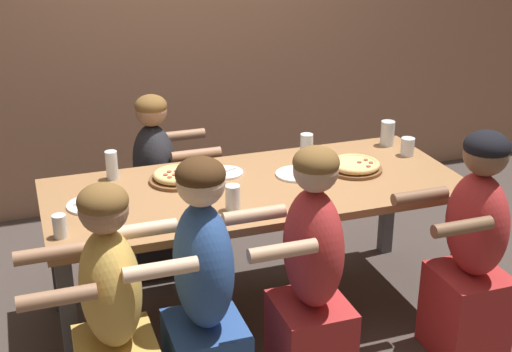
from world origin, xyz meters
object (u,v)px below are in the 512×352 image
drinking_glass_e (60,227)px  diner_near_right (472,256)px  pizza_board_second (355,166)px  diner_near_left (113,326)px  empty_plate_a (297,174)px  drinking_glass_g (407,147)px  empty_plate_c (226,173)px  drinking_glass_a (117,224)px  diner_near_midleft (204,303)px  diner_far_midleft (157,192)px  drinking_glass_d (306,148)px  pizza_board_main (177,177)px  drinking_glass_b (233,199)px  drinking_glass_f (112,165)px  empty_plate_b (91,205)px  drinking_glass_c (387,135)px  diner_near_center (311,285)px

drinking_glass_e → diner_near_right: diner_near_right is taller
pizza_board_second → diner_near_left: (-1.39, -0.68, -0.25)m
pizza_board_second → empty_plate_a: pizza_board_second is taller
empty_plate_a → drinking_glass_g: (0.69, 0.07, 0.04)m
drinking_glass_g → diner_near_left: (-1.77, -0.79, -0.28)m
empty_plate_c → drinking_glass_a: (-0.64, -0.53, 0.05)m
diner_near_midleft → diner_far_midleft: diner_near_midleft is taller
drinking_glass_d → drinking_glass_e: size_ratio=1.35×
pizza_board_main → diner_near_midleft: size_ratio=0.24×
drinking_glass_a → drinking_glass_e: 0.25m
diner_near_left → diner_near_right: bearing=-90.0°
empty_plate_a → drinking_glass_b: (-0.44, -0.30, 0.05)m
drinking_glass_g → diner_near_right: diner_near_right is taller
pizza_board_main → diner_near_left: 1.00m
drinking_glass_f → diner_near_left: size_ratio=0.13×
pizza_board_main → empty_plate_b: 0.48m
empty_plate_c → diner_far_midleft: bearing=121.2°
diner_near_right → empty_plate_b: bearing=67.7°
drinking_glass_f → drinking_glass_c: bearing=-0.3°
diner_near_right → drinking_glass_c: bearing=-4.0°
empty_plate_b → drinking_glass_d: size_ratio=1.62×
empty_plate_a → drinking_glass_a: bearing=-158.4°
pizza_board_second → drinking_glass_e: drinking_glass_e is taller
drinking_glass_g → drinking_glass_c: bearing=97.5°
drinking_glass_a → drinking_glass_c: size_ratio=0.93×
empty_plate_a → diner_near_midleft: size_ratio=0.19×
drinking_glass_a → diner_near_left: (-0.09, -0.33, -0.28)m
diner_near_midleft → empty_plate_c: bearing=-22.7°
drinking_glass_d → diner_near_left: 1.56m
pizza_board_second → drinking_glass_d: drinking_glass_d is taller
diner_far_midleft → diner_near_center: size_ratio=0.91×
drinking_glass_b → drinking_glass_f: (-0.47, 0.56, 0.02)m
empty_plate_b → pizza_board_second: bearing=-0.1°
pizza_board_main → diner_near_right: size_ratio=0.25×
drinking_glass_f → diner_near_midleft: size_ratio=0.13×
empty_plate_b → diner_near_right: size_ratio=0.20×
empty_plate_c → drinking_glass_c: (1.01, 0.12, 0.06)m
diner_near_left → diner_near_center: 0.86m
drinking_glass_f → diner_near_left: 1.04m
drinking_glass_e → diner_near_center: 1.11m
drinking_glass_a → diner_near_right: (1.59, -0.33, -0.27)m
drinking_glass_b → drinking_glass_e: drinking_glass_b is taller
pizza_board_main → drinking_glass_f: bearing=154.8°
drinking_glass_f → diner_near_midleft: bearing=-77.9°
empty_plate_a → drinking_glass_a: 1.06m
drinking_glass_c → drinking_glass_d: drinking_glass_c is taller
empty_plate_a → drinking_glass_a: drinking_glass_a is taller
pizza_board_second → drinking_glass_a: drinking_glass_a is taller
drinking_glass_c → drinking_glass_g: size_ratio=1.42×
drinking_glass_f → diner_near_right: diner_near_right is taller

